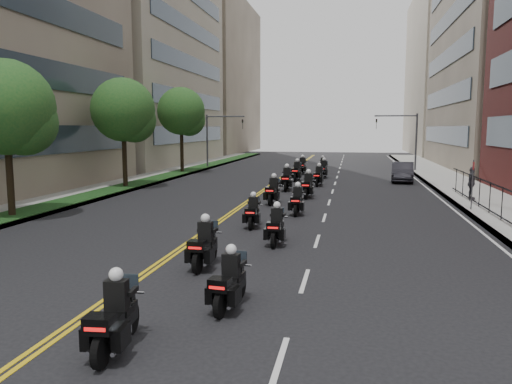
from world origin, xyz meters
TOP-DOWN VIEW (x-y plane):
  - ground at (0.00, 0.00)m, footprint 160.00×160.00m
  - sidewalk_right at (12.00, 25.00)m, footprint 4.00×90.00m
  - sidewalk_left at (-12.00, 25.00)m, footprint 4.00×90.00m
  - grass_strip at (-11.20, 25.00)m, footprint 2.00×90.00m
  - building_right_far at (21.50, 78.00)m, footprint 15.00×28.00m
  - building_left_mid at (-21.98, 48.00)m, footprint 16.11×28.00m
  - building_left_far at (-22.00, 78.00)m, footprint 16.00×28.00m
  - street_trees at (-11.05, 18.61)m, footprint 4.40×38.40m
  - traffic_signal_right at (9.54, 42.00)m, footprint 4.09×0.20m
  - traffic_signal_left at (-9.54, 42.00)m, footprint 4.09×0.20m
  - motorcycle_0 at (0.07, -0.10)m, footprint 0.59×2.18m
  - motorcycle_1 at (1.65, 2.54)m, footprint 0.57×2.06m
  - motorcycle_2 at (0.06, 5.78)m, footprint 0.51×2.23m
  - motorcycle_3 at (1.76, 9.24)m, footprint 0.48×2.11m
  - motorcycle_4 at (0.29, 12.21)m, footprint 0.50×2.06m
  - motorcycle_5 at (1.83, 15.69)m, footprint 0.50×2.16m
  - motorcycle_6 at (0.14, 18.83)m, footprint 0.58×2.33m
  - motorcycle_7 at (1.84, 21.65)m, footprint 0.61×2.37m
  - motorcycle_8 at (0.10, 24.97)m, footprint 0.57×2.47m
  - motorcycle_9 at (2.06, 28.08)m, footprint 0.65×2.28m
  - motorcycle_10 at (0.13, 31.10)m, footprint 0.61×2.45m
  - motorcycle_11 at (2.08, 34.00)m, footprint 0.68×2.36m
  - motorcycle_12 at (-0.03, 37.10)m, footprint 0.57×2.43m
  - motorcycle_13 at (1.63, 40.60)m, footprint 0.57×2.11m
  - parked_sedan at (8.40, 32.26)m, footprint 2.07×4.81m
  - pedestrian_c at (11.20, 21.75)m, footprint 0.72×1.18m

SIDE VIEW (x-z plane):
  - ground at x=0.00m, z-range 0.00..0.00m
  - sidewalk_right at x=12.00m, z-range 0.00..0.15m
  - sidewalk_left at x=-12.00m, z-range 0.00..0.15m
  - grass_strip at x=-11.20m, z-range 0.15..0.19m
  - motorcycle_4 at x=0.29m, z-range -0.16..1.36m
  - motorcycle_1 at x=1.65m, z-range -0.16..1.36m
  - motorcycle_13 at x=1.63m, z-range -0.16..1.39m
  - motorcycle_3 at x=1.76m, z-range -0.16..1.40m
  - motorcycle_5 at x=1.83m, z-range -0.17..1.43m
  - motorcycle_0 at x=0.07m, z-range -0.17..1.44m
  - motorcycle_2 at x=0.06m, z-range -0.17..1.47m
  - motorcycle_9 at x=2.06m, z-range -0.18..1.51m
  - motorcycle_6 at x=0.14m, z-range -0.18..1.54m
  - motorcycle_11 at x=2.08m, z-range -0.18..1.56m
  - motorcycle_7 at x=1.84m, z-range -0.18..1.56m
  - motorcycle_12 at x=-0.03m, z-range -0.19..1.61m
  - motorcycle_10 at x=0.13m, z-range -0.19..1.62m
  - motorcycle_8 at x=0.10m, z-range -0.19..1.63m
  - parked_sedan at x=8.40m, z-range 0.00..1.54m
  - pedestrian_c at x=11.20m, z-range 0.15..2.02m
  - traffic_signal_right at x=9.54m, z-range 0.90..6.50m
  - traffic_signal_left at x=-9.54m, z-range 0.90..6.50m
  - street_trees at x=-11.05m, z-range 1.14..9.12m
  - building_right_far at x=21.50m, z-range 0.00..26.00m
  - building_left_far at x=-22.00m, z-range 0.00..26.00m
  - building_left_mid at x=-21.98m, z-range 0.00..34.00m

